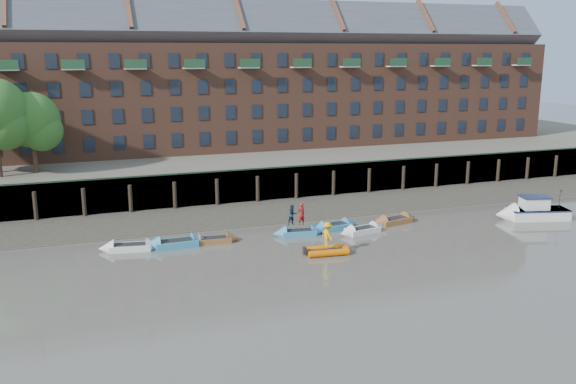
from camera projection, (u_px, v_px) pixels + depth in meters
name	position (u px, v px, depth m)	size (l,w,h in m)	color
ground	(381.00, 276.00, 39.88)	(220.00, 220.00, 0.00)	#5C574F
foreshore	(290.00, 210.00, 56.43)	(110.00, 8.00, 0.50)	#3D382F
mud_band	(303.00, 219.00, 53.30)	(110.00, 1.60, 0.10)	#4C4336
river_wall	(275.00, 184.00, 60.09)	(110.00, 1.23, 3.30)	#2D2A26
bank_terrace	(240.00, 161.00, 72.61)	(110.00, 28.00, 3.20)	#5E594D
apartment_terrace	(236.00, 64.00, 70.98)	(80.60, 15.56, 20.98)	brown
rowboat_0	(130.00, 247.00, 45.00)	(4.75, 2.05, 1.33)	silver
rowboat_1	(176.00, 243.00, 45.84)	(4.98, 1.58, 1.43)	teal
rowboat_2	(213.00, 240.00, 46.76)	(4.22, 1.52, 1.20)	brown
rowboat_3	(299.00, 232.00, 48.68)	(4.34, 1.75, 1.22)	teal
rowboat_4	(333.00, 227.00, 50.25)	(4.70, 2.02, 1.32)	teal
rowboat_5	(363.00, 230.00, 49.27)	(4.53, 2.06, 1.27)	silver
rowboat_6	(394.00, 221.00, 51.98)	(4.85, 2.29, 1.36)	brown
rib_tender	(328.00, 251.00, 44.18)	(3.33, 1.82, 0.57)	#DE6002
motor_launch	(526.00, 212.00, 53.18)	(6.70, 3.62, 2.63)	silver
person_rower_a	(301.00, 214.00, 48.36)	(0.67, 0.44, 1.84)	maroon
person_rower_b	(292.00, 215.00, 48.44)	(0.80, 0.63, 1.65)	#19233F
person_rib_crew	(327.00, 235.00, 43.80)	(1.22, 0.70, 1.89)	orange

